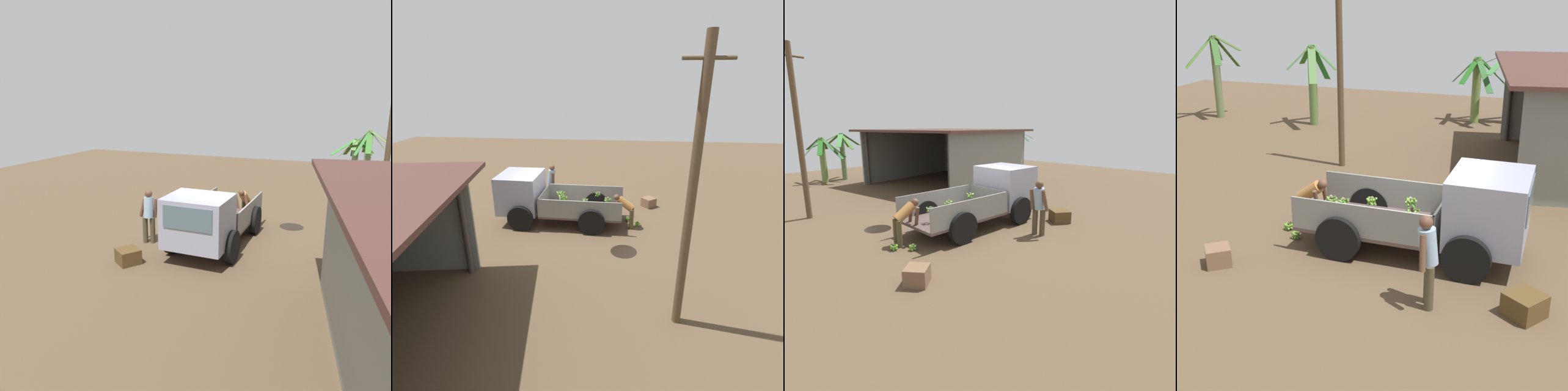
% 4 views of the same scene
% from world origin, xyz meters
% --- Properties ---
extents(ground, '(36.00, 36.00, 0.00)m').
position_xyz_m(ground, '(0.00, 0.00, 0.00)').
color(ground, brown).
extents(mud_patch_0, '(0.86, 0.86, 0.01)m').
position_xyz_m(mud_patch_0, '(-2.56, 1.98, 0.00)').
color(mud_patch_0, black).
rests_on(mud_patch_0, ground).
extents(cargo_truck, '(4.79, 2.17, 1.93)m').
position_xyz_m(cargo_truck, '(0.93, -0.11, 1.03)').
color(cargo_truck, '#503F3B').
rests_on(cargo_truck, ground).
extents(warehouse_shed, '(9.05, 8.69, 3.15)m').
position_xyz_m(warehouse_shed, '(5.18, 7.27, 2.34)').
color(warehouse_shed, gray).
rests_on(warehouse_shed, ground).
extents(utility_pole, '(0.90, 0.19, 6.08)m').
position_xyz_m(utility_pole, '(-3.75, 4.95, 3.09)').
color(utility_pole, brown).
rests_on(utility_pole, ground).
extents(banana_palm_3, '(2.32, 2.27, 3.01)m').
position_xyz_m(banana_palm_3, '(11.46, 7.17, 1.68)').
color(banana_palm_3, '#62744B').
rests_on(banana_palm_3, ground).
extents(banana_palm_4, '(2.39, 2.44, 2.69)m').
position_xyz_m(banana_palm_4, '(-0.69, 12.19, 1.42)').
color(banana_palm_4, olive).
rests_on(banana_palm_4, ground).
extents(banana_palm_5, '(2.83, 2.59, 2.92)m').
position_xyz_m(banana_palm_5, '(0.57, 12.42, 1.59)').
color(banana_palm_5, '#657E52').
rests_on(banana_palm_5, ground).
extents(person_foreground_visitor, '(0.46, 0.65, 1.75)m').
position_xyz_m(person_foreground_visitor, '(0.70, -2.14, 0.97)').
color(person_foreground_visitor, '#443D28').
rests_on(person_foreground_visitor, ground).
extents(person_worker_loading, '(0.79, 0.64, 1.31)m').
position_xyz_m(person_worker_loading, '(-2.63, 0.16, 0.78)').
color(person_worker_loading, '#474026').
rests_on(person_worker_loading, ground).
extents(banana_bunch_on_ground_0, '(0.23, 0.22, 0.19)m').
position_xyz_m(banana_bunch_on_ground_0, '(-2.74, -0.38, 0.10)').
color(banana_bunch_on_ground_0, brown).
rests_on(banana_bunch_on_ground_0, ground).
extents(banana_bunch_on_ground_1, '(0.25, 0.25, 0.19)m').
position_xyz_m(banana_bunch_on_ground_1, '(-3.10, -0.01, 0.10)').
color(banana_bunch_on_ground_1, '#413A2A').
rests_on(banana_bunch_on_ground_1, ground).
extents(wooden_crate_0, '(0.69, 0.69, 0.40)m').
position_xyz_m(wooden_crate_0, '(-3.69, -2.01, 0.20)').
color(wooden_crate_0, brown).
rests_on(wooden_crate_0, ground).
extents(wooden_crate_1, '(0.83, 0.83, 0.43)m').
position_xyz_m(wooden_crate_1, '(2.39, -1.91, 0.21)').
color(wooden_crate_1, '#4E391B').
rests_on(wooden_crate_1, ground).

